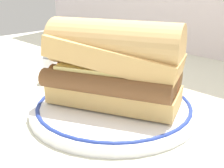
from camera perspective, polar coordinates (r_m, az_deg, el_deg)
ground_plane at (r=0.42m, az=2.90°, el=-6.45°), size 1.50×1.50×0.00m
plate at (r=0.43m, az=0.00°, el=-4.62°), size 0.25×0.25×0.01m
sausage_sandwich at (r=0.41m, az=0.00°, el=3.99°), size 0.21×0.16×0.12m
salt_shaker at (r=0.57m, az=-12.20°, el=3.81°), size 0.03×0.03×0.07m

